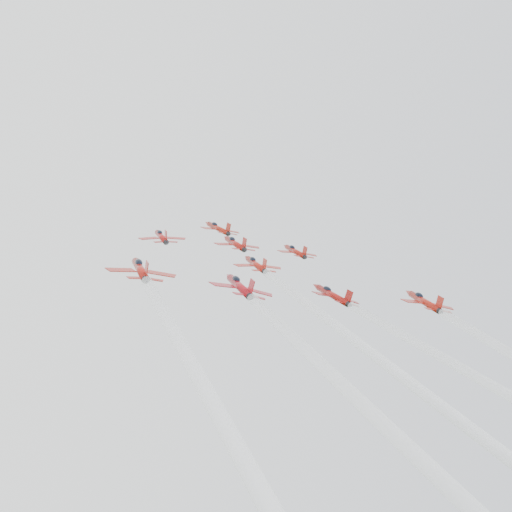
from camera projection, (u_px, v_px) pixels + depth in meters
name	position (u px, v px, depth m)	size (l,w,h in m)	color
jet_lead	(218.00, 228.00, 160.19)	(9.57, 12.33, 7.55)	maroon
jet_row2_left	(161.00, 236.00, 134.47)	(9.02, 11.62, 7.11)	#A2120F
jet_row2_center	(235.00, 243.00, 144.05)	(9.74, 12.54, 7.68)	maroon
jet_row2_right	(295.00, 251.00, 149.87)	(8.98, 11.56, 7.08)	maroon
jet_center	(379.00, 349.00, 87.25)	(8.88, 84.63, 48.05)	#A4190F
jet_rear_farleft	(267.00, 422.00, 58.22)	(10.38, 98.95, 56.18)	#A0170F
jet_rear_left	(425.00, 437.00, 62.01)	(10.07, 95.95, 54.47)	maroon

